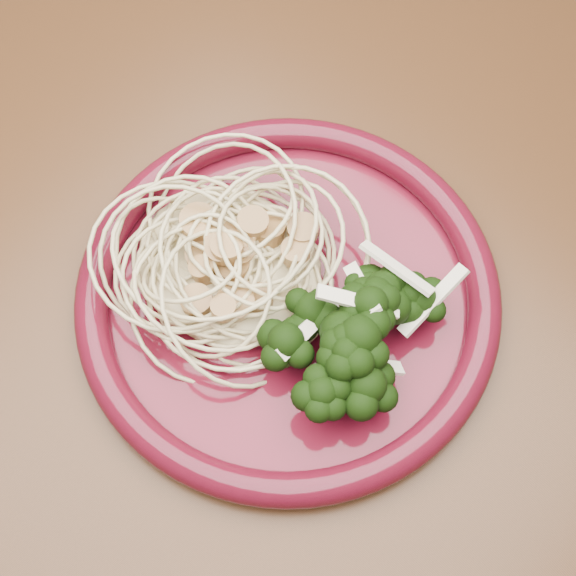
# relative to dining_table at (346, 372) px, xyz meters

# --- Properties ---
(dining_table) EXTENTS (1.20, 0.80, 0.75)m
(dining_table) POSITION_rel_dining_table_xyz_m (0.00, 0.00, 0.00)
(dining_table) COLOR #472814
(dining_table) RESTS_ON ground
(dinner_plate) EXTENTS (0.34, 0.34, 0.02)m
(dinner_plate) POSITION_rel_dining_table_xyz_m (-0.05, -0.02, 0.11)
(dinner_plate) COLOR #550D1C
(dinner_plate) RESTS_ON dining_table
(spaghetti_pile) EXTENTS (0.16, 0.14, 0.03)m
(spaghetti_pile) POSITION_rel_dining_table_xyz_m (-0.09, -0.03, 0.12)
(spaghetti_pile) COLOR beige
(spaghetti_pile) RESTS_ON dinner_plate
(scallop_cluster) EXTENTS (0.15, 0.15, 0.04)m
(scallop_cluster) POSITION_rel_dining_table_xyz_m (-0.09, -0.03, 0.16)
(scallop_cluster) COLOR #A67D46
(scallop_cluster) RESTS_ON spaghetti_pile
(broccoli_pile) EXTENTS (0.12, 0.16, 0.05)m
(broccoli_pile) POSITION_rel_dining_table_xyz_m (0.01, -0.01, 0.13)
(broccoli_pile) COLOR black
(broccoli_pile) RESTS_ON dinner_plate
(onion_garnish) EXTENTS (0.08, 0.10, 0.05)m
(onion_garnish) POSITION_rel_dining_table_xyz_m (0.01, -0.01, 0.16)
(onion_garnish) COLOR #F2E8CC
(onion_garnish) RESTS_ON broccoli_pile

